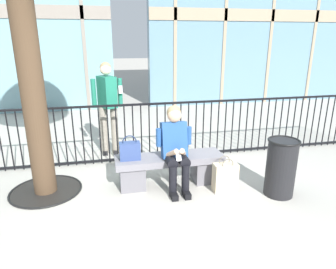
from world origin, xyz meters
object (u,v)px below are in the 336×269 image
Objects in this scene: bystander_at_railing at (108,102)px; trash_can at (281,167)px; shopping_bag at (225,177)px; seated_person_with_phone at (175,146)px; handbag_on_bench at (130,151)px; stone_bench at (169,167)px.

trash_can is (2.27, -2.15, -0.58)m from bystander_at_railing.
seated_person_with_phone is at bearing 158.48° from shopping_bag.
bystander_at_railing reaches higher than handbag_on_bench.
bystander_at_railing is at bearing 118.98° from stone_bench.
stone_bench is 1.32× the size of seated_person_with_phone.
trash_can is at bearing -20.62° from seated_person_with_phone.
shopping_bag is (1.31, -0.38, -0.37)m from handbag_on_bench.
seated_person_with_phone is at bearing -66.43° from stone_bench.
bystander_at_railing is at bearing 136.50° from trash_can.
bystander_at_railing reaches higher than seated_person_with_phone.
handbag_on_bench is (-0.64, 0.12, -0.07)m from seated_person_with_phone.
shopping_bag is at bearing -50.53° from bystander_at_railing.
handbag_on_bench is at bearing -80.52° from bystander_at_railing.
bystander_at_railing is 2.10× the size of trash_can.
stone_bench is at bearing -61.02° from bystander_at_railing.
bystander_at_railing is at bearing 99.48° from handbag_on_bench.
seated_person_with_phone is 3.36× the size of handbag_on_bench.
seated_person_with_phone is at bearing -10.57° from handbag_on_bench.
stone_bench is 1.96× the size of trash_can.
trash_can is (0.70, -0.25, 0.20)m from shopping_bag.
stone_bench is 4.43× the size of handbag_on_bench.
bystander_at_railing is (-0.89, 1.63, 0.35)m from seated_person_with_phone.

